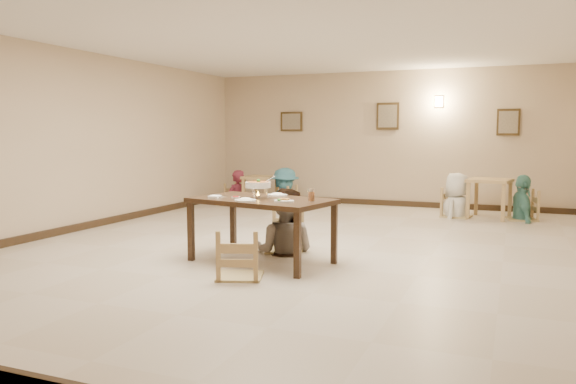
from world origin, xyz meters
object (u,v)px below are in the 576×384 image
at_px(bg_chair_ll, 237,185).
at_px(bg_diner_d, 524,175).
at_px(bg_table_left, 261,182).
at_px(main_diner, 285,188).
at_px(bg_diner_a, 237,170).
at_px(bg_chair_lr, 285,186).
at_px(bg_chair_rl, 457,189).
at_px(bg_table_right, 490,186).
at_px(bg_diner_b, 285,168).
at_px(chair_far, 285,214).
at_px(bg_diner_c, 458,173).
at_px(main_table, 262,205).
at_px(bg_chair_rr, 523,192).
at_px(curry_warmer, 258,185).
at_px(drink_glass, 311,195).
at_px(chair_near, 240,231).

bearing_deg(bg_chair_ll, bg_diner_d, -74.53).
bearing_deg(bg_table_left, main_diner, -61.38).
bearing_deg(bg_diner_a, bg_chair_lr, 109.94).
bearing_deg(bg_diner_a, bg_chair_rl, 108.25).
bearing_deg(bg_table_right, bg_diner_b, 179.82).
distance_m(chair_far, bg_diner_c, 4.62).
relative_size(main_table, bg_chair_rl, 1.73).
distance_m(main_diner, bg_table_right, 5.00).
height_order(main_table, bg_table_right, main_table).
xyz_separation_m(bg_table_right, bg_diner_a, (-5.42, -0.01, 0.17)).
bearing_deg(bg_chair_rr, bg_chair_lr, -102.36).
bearing_deg(bg_table_left, bg_chair_rl, -1.16).
bearing_deg(bg_table_left, bg_chair_ll, -177.95).
relative_size(bg_diner_a, bg_diner_b, 0.91).
bearing_deg(bg_diner_d, curry_warmer, 134.95).
xyz_separation_m(curry_warmer, bg_table_right, (2.54, 4.99, -0.36)).
bearing_deg(bg_chair_lr, bg_chair_rr, 100.15).
bearing_deg(bg_table_left, main_table, -64.99).
distance_m(bg_chair_rl, bg_diner_a, 4.83).
distance_m(bg_diner_a, bg_diner_b, 1.17).
height_order(bg_chair_ll, bg_diner_c, bg_diner_c).
bearing_deg(bg_table_right, bg_chair_lr, 179.82).
bearing_deg(drink_glass, chair_far, 130.17).
distance_m(chair_near, bg_diner_b, 6.08).
height_order(bg_chair_rl, bg_diner_b, bg_diner_b).
height_order(chair_far, curry_warmer, curry_warmer).
distance_m(bg_table_right, bg_chair_ll, 5.42).
bearing_deg(bg_chair_rl, bg_chair_rr, -76.70).
height_order(bg_table_right, bg_chair_lr, bg_chair_lr).
bearing_deg(chair_far, bg_diner_b, 100.51).
distance_m(chair_far, bg_chair_rl, 4.60).
relative_size(main_table, main_diner, 1.07).
distance_m(bg_table_left, bg_chair_ll, 0.59).
distance_m(bg_table_left, bg_diner_b, 0.67).
bearing_deg(bg_diner_d, main_diner, 132.18).
xyz_separation_m(bg_chair_ll, bg_diner_d, (6.01, 0.00, 0.40)).
bearing_deg(bg_diner_c, bg_chair_lr, -76.32).
relative_size(bg_table_right, bg_diner_a, 0.55).
distance_m(main_table, bg_diner_c, 5.27).
bearing_deg(drink_glass, curry_warmer, 175.55).
xyz_separation_m(chair_near, drink_glass, (0.60, 0.72, 0.36)).
relative_size(main_diner, drink_glass, 11.38).
bearing_deg(bg_diner_a, bg_chair_ll, -70.99).
distance_m(bg_chair_rr, bg_diner_a, 6.01).
bearing_deg(drink_glass, main_table, 174.66).
relative_size(main_table, bg_diner_a, 1.19).
xyz_separation_m(curry_warmer, drink_glass, (0.73, -0.06, -0.10)).
xyz_separation_m(bg_table_right, bg_chair_rr, (0.59, -0.00, -0.08)).
xyz_separation_m(bg_chair_rr, bg_diner_a, (-6.01, -0.00, 0.26)).
height_order(bg_chair_ll, bg_diner_d, bg_diner_d).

